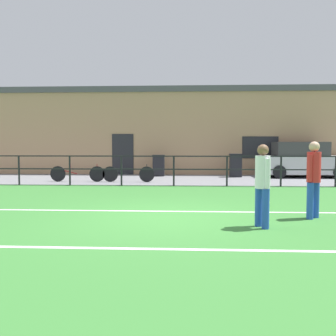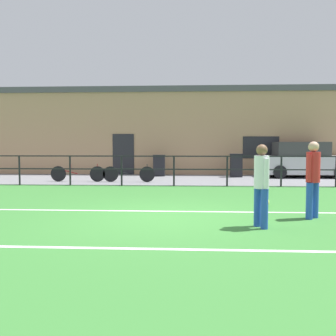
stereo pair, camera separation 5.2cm
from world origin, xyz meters
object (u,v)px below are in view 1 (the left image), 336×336
(soccer_ball_match, at_px, (265,202))
(player_winger, at_px, (314,175))
(bicycle_parked_1, at_px, (77,174))
(bicycle_parked_0, at_px, (128,174))
(player_striker, at_px, (262,180))
(trash_bin_1, at_px, (159,165))
(parked_car_red, at_px, (303,161))
(trash_bin_0, at_px, (236,165))

(soccer_ball_match, bearing_deg, player_winger, -64.72)
(bicycle_parked_1, bearing_deg, bicycle_parked_0, 0.00)
(soccer_ball_match, relative_size, bicycle_parked_1, 0.10)
(player_striker, height_order, soccer_ball_match, player_striker)
(soccer_ball_match, distance_m, trash_bin_1, 9.33)
(player_winger, relative_size, soccer_ball_match, 7.23)
(player_winger, height_order, bicycle_parked_1, player_winger)
(player_striker, relative_size, bicycle_parked_0, 0.73)
(bicycle_parked_1, bearing_deg, player_winger, -44.91)
(parked_car_red, distance_m, bicycle_parked_0, 8.37)
(bicycle_parked_1, relative_size, trash_bin_1, 2.22)
(bicycle_parked_1, bearing_deg, trash_bin_1, 42.65)
(trash_bin_0, distance_m, trash_bin_1, 3.71)
(player_winger, distance_m, trash_bin_1, 10.97)
(bicycle_parked_0, bearing_deg, trash_bin_0, 29.05)
(bicycle_parked_0, xyz_separation_m, bicycle_parked_1, (-2.14, -0.00, 0.00))
(soccer_ball_match, height_order, trash_bin_1, trash_bin_1)
(soccer_ball_match, bearing_deg, bicycle_parked_0, 127.53)
(player_winger, bearing_deg, player_striker, -7.67)
(parked_car_red, height_order, trash_bin_1, parked_car_red)
(soccer_ball_match, relative_size, trash_bin_0, 0.21)
(bicycle_parked_0, xyz_separation_m, trash_bin_1, (1.03, 2.92, 0.19))
(trash_bin_0, bearing_deg, soccer_ball_match, -92.07)
(bicycle_parked_1, bearing_deg, soccer_ball_match, -41.25)
(player_winger, distance_m, parked_car_red, 10.36)
(player_winger, relative_size, parked_car_red, 0.42)
(bicycle_parked_0, height_order, trash_bin_0, trash_bin_0)
(player_winger, height_order, soccer_ball_match, player_winger)
(player_striker, distance_m, trash_bin_1, 11.47)
(soccer_ball_match, xyz_separation_m, parked_car_red, (3.47, 8.49, 0.69))
(parked_car_red, relative_size, trash_bin_1, 3.81)
(soccer_ball_match, height_order, bicycle_parked_0, bicycle_parked_0)
(player_striker, bearing_deg, trash_bin_1, -8.12)
(soccer_ball_match, bearing_deg, trash_bin_0, 87.93)
(parked_car_red, xyz_separation_m, trash_bin_1, (-6.87, 0.19, -0.26))
(player_striker, xyz_separation_m, trash_bin_1, (-2.84, 11.11, -0.36))
(player_winger, xyz_separation_m, soccer_ball_match, (-0.70, 1.49, -0.82))
(parked_car_red, bearing_deg, soccer_ball_match, -112.23)
(player_winger, relative_size, bicycle_parked_0, 0.76)
(parked_car_red, bearing_deg, bicycle_parked_0, -160.92)
(parked_car_red, bearing_deg, bicycle_parked_1, -164.79)
(player_striker, height_order, trash_bin_0, player_striker)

